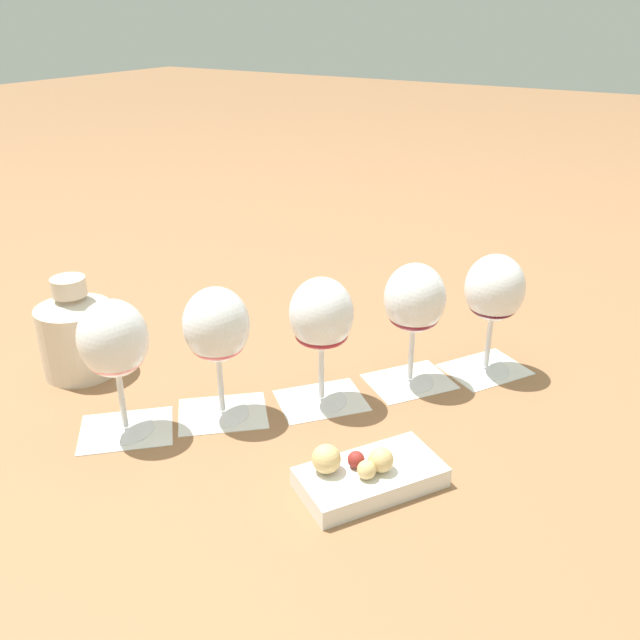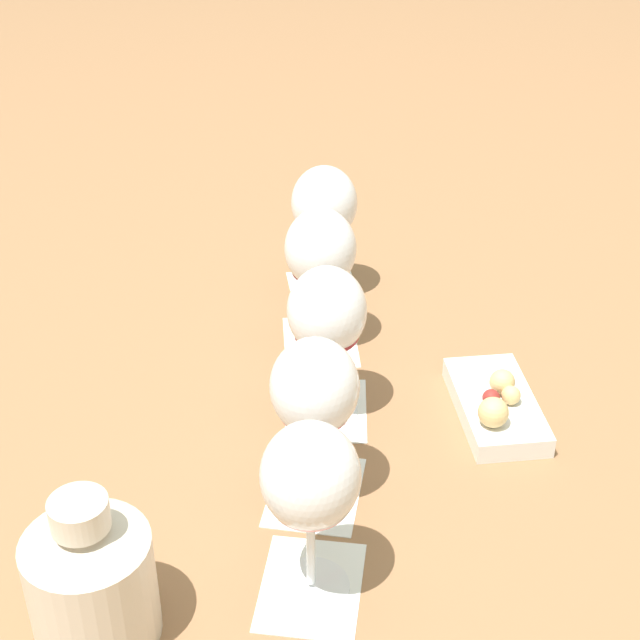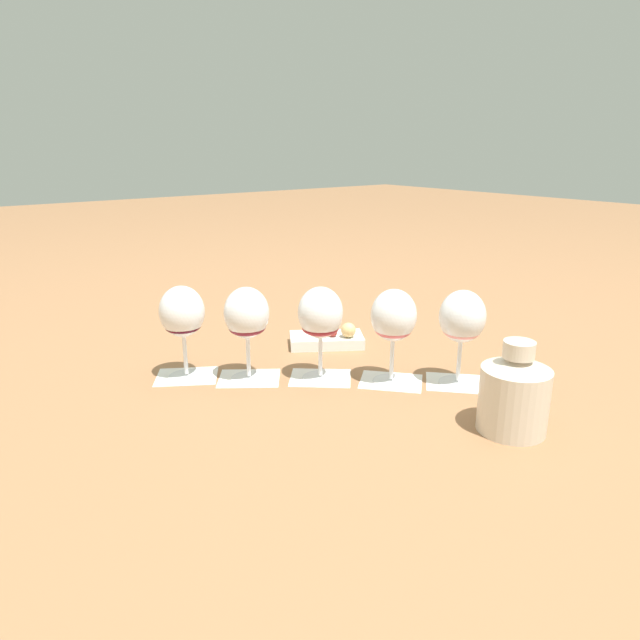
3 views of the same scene
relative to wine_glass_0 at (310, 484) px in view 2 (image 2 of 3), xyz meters
name	(u,v)px [view 2 (image 2 of 3)]	position (x,y,z in m)	size (l,w,h in m)	color
ground_plane	(319,409)	(0.20, -0.18, -0.13)	(8.00, 8.00, 0.00)	#936642
tasting_card_0	(311,586)	(0.00, 0.00, -0.13)	(0.15, 0.15, 0.00)	white
tasting_card_1	(315,491)	(0.10, -0.08, -0.13)	(0.15, 0.15, 0.00)	white
tasting_card_2	(326,409)	(0.20, -0.18, -0.13)	(0.15, 0.15, 0.00)	white
tasting_card_3	(320,342)	(0.31, -0.27, -0.13)	(0.15, 0.15, 0.00)	white
tasting_card_4	(324,291)	(0.41, -0.35, -0.13)	(0.15, 0.14, 0.00)	white
wine_glass_0	(310,484)	(0.00, 0.00, 0.00)	(0.09, 0.09, 0.19)	white
wine_glass_1	(315,394)	(0.10, -0.08, 0.00)	(0.09, 0.09, 0.19)	white
wine_glass_2	(327,317)	(0.20, -0.18, 0.00)	(0.09, 0.09, 0.19)	white
wine_glass_3	(320,255)	(0.31, -0.27, 0.00)	(0.09, 0.09, 0.19)	white
wine_glass_4	(324,209)	(0.41, -0.35, 0.00)	(0.09, 0.09, 0.19)	white
ceramic_vase	(91,578)	(0.08, 0.18, -0.06)	(0.11, 0.11, 0.15)	beige
snack_dish	(496,404)	(0.07, -0.33, -0.11)	(0.19, 0.16, 0.06)	white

